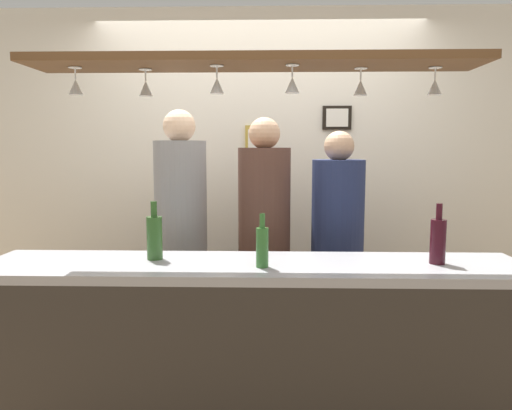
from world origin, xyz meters
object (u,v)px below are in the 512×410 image
person_right_navy_shirt (337,232)px  bottle_wine_dark_red (438,240)px  person_middle_brown_shirt (264,223)px  bottle_beer_green_import (262,246)px  picture_frame_upper_small (337,118)px  person_left_grey_shirt (181,218)px  picture_frame_crest (257,142)px  bottle_champagne_green (155,236)px

person_right_navy_shirt → bottle_wine_dark_red: (0.39, -0.75, 0.09)m
person_middle_brown_shirt → bottle_beer_green_import: size_ratio=6.65×
bottle_wine_dark_red → person_middle_brown_shirt: bearing=139.0°
bottle_beer_green_import → picture_frame_upper_small: 1.73m
person_left_grey_shirt → picture_frame_crest: bearing=53.2°
bottle_beer_green_import → bottle_champagne_green: bearing=164.7°
bottle_beer_green_import → picture_frame_crest: (-0.07, 1.49, 0.51)m
person_middle_brown_shirt → person_right_navy_shirt: bearing=0.0°
picture_frame_upper_small → picture_frame_crest: bearing=180.0°
person_right_navy_shirt → bottle_champagne_green: bearing=-146.1°
bottle_wine_dark_red → bottle_champagne_green: 1.42m
person_right_navy_shirt → picture_frame_upper_small: 1.01m
person_right_navy_shirt → bottle_wine_dark_red: 0.85m
person_left_grey_shirt → bottle_beer_green_import: (0.55, -0.85, -0.01)m
person_right_navy_shirt → bottle_beer_green_import: 0.97m
bottle_champagne_green → picture_frame_crest: picture_frame_crest is taller
bottle_wine_dark_red → picture_frame_upper_small: size_ratio=1.36×
person_middle_brown_shirt → bottle_wine_dark_red: person_middle_brown_shirt is taller
person_middle_brown_shirt → picture_frame_upper_small: size_ratio=7.86×
person_right_navy_shirt → picture_frame_crest: (-0.54, 0.64, 0.59)m
person_middle_brown_shirt → picture_frame_upper_small: bearing=49.5°
picture_frame_upper_small → bottle_wine_dark_red: bearing=-77.3°
bottle_champagne_green → picture_frame_upper_small: bearing=50.4°
person_left_grey_shirt → picture_frame_upper_small: (1.10, 0.64, 0.69)m
person_right_navy_shirt → bottle_beer_green_import: person_right_navy_shirt is taller
bottle_champagne_green → person_right_navy_shirt: bearing=33.9°
person_middle_brown_shirt → bottle_wine_dark_red: size_ratio=5.77×
person_left_grey_shirt → person_right_navy_shirt: person_left_grey_shirt is taller
bottle_wine_dark_red → bottle_champagne_green: same height
person_middle_brown_shirt → bottle_beer_green_import: bearing=-90.0°
person_left_grey_shirt → bottle_champagne_green: size_ratio=5.93×
person_middle_brown_shirt → picture_frame_crest: (-0.07, 0.64, 0.54)m
person_left_grey_shirt → picture_frame_crest: size_ratio=6.85×
bottle_wine_dark_red → picture_frame_upper_small: (-0.31, 1.39, 0.68)m
person_left_grey_shirt → bottle_beer_green_import: 1.01m
person_right_navy_shirt → picture_frame_crest: picture_frame_crest is taller
person_middle_brown_shirt → bottle_beer_green_import: person_middle_brown_shirt is taller
person_left_grey_shirt → picture_frame_upper_small: size_ratio=8.09×
person_right_navy_shirt → picture_frame_crest: size_ratio=6.32×
picture_frame_upper_small → picture_frame_crest: 0.64m
picture_frame_upper_small → picture_frame_crest: picture_frame_upper_small is taller
person_left_grey_shirt → bottle_champagne_green: (-0.01, -0.69, 0.00)m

